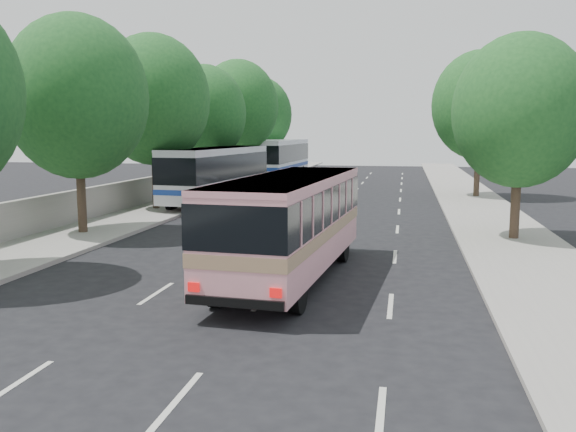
% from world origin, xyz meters
% --- Properties ---
extents(ground, '(120.00, 120.00, 0.00)m').
position_xyz_m(ground, '(0.00, 0.00, 0.00)').
color(ground, black).
rests_on(ground, ground).
extents(sidewalk_left, '(4.00, 90.00, 0.15)m').
position_xyz_m(sidewalk_left, '(-8.50, 20.00, 0.07)').
color(sidewalk_left, '#9E998E').
rests_on(sidewalk_left, ground).
extents(sidewalk_right, '(4.00, 90.00, 0.12)m').
position_xyz_m(sidewalk_right, '(8.50, 20.00, 0.06)').
color(sidewalk_right, '#9E998E').
rests_on(sidewalk_right, ground).
extents(low_wall, '(0.30, 90.00, 1.50)m').
position_xyz_m(low_wall, '(-10.30, 20.00, 0.90)').
color(low_wall, '#9E998E').
rests_on(low_wall, sidewalk_left).
extents(tree_left_b, '(5.70, 5.70, 8.88)m').
position_xyz_m(tree_left_b, '(-8.42, 5.94, 5.82)').
color(tree_left_b, '#38281E').
rests_on(tree_left_b, ground).
extents(tree_left_c, '(6.00, 6.00, 9.35)m').
position_xyz_m(tree_left_c, '(-8.62, 13.94, 6.12)').
color(tree_left_c, '#38281E').
rests_on(tree_left_c, ground).
extents(tree_left_d, '(5.52, 5.52, 8.60)m').
position_xyz_m(tree_left_d, '(-8.52, 21.94, 5.63)').
color(tree_left_d, '#38281E').
rests_on(tree_left_d, ground).
extents(tree_left_e, '(6.30, 6.30, 9.82)m').
position_xyz_m(tree_left_e, '(-8.42, 29.94, 6.43)').
color(tree_left_e, '#38281E').
rests_on(tree_left_e, ground).
extents(tree_left_f, '(5.88, 5.88, 9.16)m').
position_xyz_m(tree_left_f, '(-8.62, 37.94, 6.00)').
color(tree_left_f, '#38281E').
rests_on(tree_left_f, ground).
extents(tree_right_near, '(5.10, 5.10, 7.95)m').
position_xyz_m(tree_right_near, '(8.78, 7.94, 5.20)').
color(tree_right_near, '#38281E').
rests_on(tree_right_near, ground).
extents(tree_right_far, '(6.00, 6.00, 9.35)m').
position_xyz_m(tree_right_far, '(9.08, 23.94, 6.12)').
color(tree_right_far, '#38281E').
rests_on(tree_right_far, ground).
extents(pink_bus, '(3.09, 9.50, 2.98)m').
position_xyz_m(pink_bus, '(1.30, 0.18, 1.85)').
color(pink_bus, pink).
rests_on(pink_bus, ground).
extents(pink_taxi, '(2.55, 4.99, 1.63)m').
position_xyz_m(pink_taxi, '(-2.00, 11.10, 0.81)').
color(pink_taxi, '#D21262').
rests_on(pink_taxi, ground).
extents(white_pickup, '(2.72, 5.78, 1.63)m').
position_xyz_m(white_pickup, '(-2.30, 15.20, 0.82)').
color(white_pickup, silver).
rests_on(white_pickup, ground).
extents(tour_coach_front, '(3.43, 11.25, 3.31)m').
position_xyz_m(tour_coach_front, '(-6.30, 17.42, 1.99)').
color(tour_coach_front, silver).
rests_on(tour_coach_front, ground).
extents(tour_coach_rear, '(2.99, 11.89, 3.53)m').
position_xyz_m(tour_coach_rear, '(-6.30, 35.91, 2.13)').
color(tour_coach_rear, white).
rests_on(tour_coach_rear, ground).
extents(taxi_roof_sign, '(0.57, 0.25, 0.18)m').
position_xyz_m(taxi_roof_sign, '(-2.00, 11.10, 1.72)').
color(taxi_roof_sign, silver).
rests_on(taxi_roof_sign, pink_taxi).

